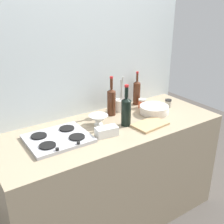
{
  "coord_description": "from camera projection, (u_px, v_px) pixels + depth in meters",
  "views": [
    {
      "loc": [
        -1.07,
        -1.6,
        1.82
      ],
      "look_at": [
        0.0,
        0.0,
        1.02
      ],
      "focal_mm": 43.72,
      "sensor_mm": 36.0,
      "label": 1
    }
  ],
  "objects": [
    {
      "name": "condiment_jar_rear",
      "position": [
        168.0,
        103.0,
        2.5
      ],
      "size": [
        0.06,
        0.06,
        0.07
      ],
      "color": "#9E998C",
      "rests_on": "counter_block"
    },
    {
      "name": "wine_bottle_mid_right",
      "position": [
        126.0,
        110.0,
        2.1
      ],
      "size": [
        0.08,
        0.08,
        0.33
      ],
      "color": "black",
      "rests_on": "counter_block"
    },
    {
      "name": "stovetop_hob",
      "position": [
        58.0,
        138.0,
        1.91
      ],
      "size": [
        0.43,
        0.36,
        0.04
      ],
      "color": "#B2B2B7",
      "rests_on": "counter_block"
    },
    {
      "name": "condiment_jar_front",
      "position": [
        142.0,
        103.0,
        2.48
      ],
      "size": [
        0.07,
        0.07,
        0.08
      ],
      "color": "#C64C2D",
      "rests_on": "counter_block"
    },
    {
      "name": "mixing_bowl",
      "position": [
        99.0,
        120.0,
        2.13
      ],
      "size": [
        0.15,
        0.15,
        0.08
      ],
      "color": "white",
      "rests_on": "counter_block"
    },
    {
      "name": "backsplash_panel",
      "position": [
        87.0,
        86.0,
        2.34
      ],
      "size": [
        1.9,
        0.06,
        2.26
      ],
      "primitive_type": "cube",
      "color": "silver",
      "rests_on": "ground"
    },
    {
      "name": "wine_bottle_mid_left",
      "position": [
        137.0,
        92.0,
        2.54
      ],
      "size": [
        0.07,
        0.07,
        0.31
      ],
      "color": "#472314",
      "rests_on": "counter_block"
    },
    {
      "name": "cutting_board",
      "position": [
        150.0,
        125.0,
        2.14
      ],
      "size": [
        0.29,
        0.2,
        0.02
      ],
      "primitive_type": "cube",
      "rotation": [
        0.0,
        0.0,
        0.1
      ],
      "color": "tan",
      "rests_on": "counter_block"
    },
    {
      "name": "wine_bottle_leftmost",
      "position": [
        111.0,
        101.0,
        2.29
      ],
      "size": [
        0.07,
        0.07,
        0.34
      ],
      "color": "#472314",
      "rests_on": "counter_block"
    },
    {
      "name": "plate_stack",
      "position": [
        154.0,
        110.0,
        2.36
      ],
      "size": [
        0.25,
        0.25,
        0.07
      ],
      "color": "silver",
      "rests_on": "counter_block"
    },
    {
      "name": "ground_plane",
      "position": [
        112.0,
        216.0,
        2.48
      ],
      "size": [
        6.0,
        6.0,
        0.0
      ],
      "primitive_type": "plane",
      "color": "#47423D",
      "rests_on": "ground"
    },
    {
      "name": "butter_dish",
      "position": [
        107.0,
        131.0,
        1.97
      ],
      "size": [
        0.17,
        0.1,
        0.07
      ],
      "primitive_type": "cube",
      "rotation": [
        0.0,
        0.0,
        -0.13
      ],
      "color": "white",
      "rests_on": "counter_block"
    },
    {
      "name": "utensil_crock",
      "position": [
        119.0,
        104.0,
        2.4
      ],
      "size": [
        0.08,
        0.08,
        0.31
      ],
      "color": "silver",
      "rests_on": "counter_block"
    },
    {
      "name": "counter_block",
      "position": [
        112.0,
        174.0,
        2.3
      ],
      "size": [
        1.8,
        0.7,
        0.9
      ],
      "primitive_type": "cube",
      "color": "tan",
      "rests_on": "ground"
    }
  ]
}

